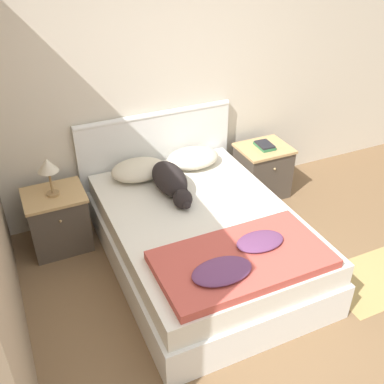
{
  "coord_description": "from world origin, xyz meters",
  "views": [
    {
      "loc": [
        -1.26,
        -1.69,
        2.66
      ],
      "look_at": [
        0.06,
        1.21,
        0.62
      ],
      "focal_mm": 42.0,
      "sensor_mm": 36.0,
      "label": 1
    }
  ],
  "objects_px": {
    "dog": "(171,181)",
    "book_stack": "(265,145)",
    "nightstand_right": "(262,171)",
    "bed": "(202,240)",
    "pillow_left": "(139,170)",
    "table_lamp": "(48,167)",
    "pillow_right": "(193,158)",
    "nightstand_left": "(58,220)"
  },
  "relations": [
    {
      "from": "pillow_right",
      "to": "book_stack",
      "type": "relative_size",
      "value": 2.26
    },
    {
      "from": "nightstand_left",
      "to": "book_stack",
      "type": "distance_m",
      "value": 2.15
    },
    {
      "from": "pillow_right",
      "to": "bed",
      "type": "bearing_deg",
      "value": -109.23
    },
    {
      "from": "nightstand_right",
      "to": "pillow_right",
      "type": "bearing_deg",
      "value": 177.26
    },
    {
      "from": "nightstand_left",
      "to": "bed",
      "type": "bearing_deg",
      "value": -35.17
    },
    {
      "from": "bed",
      "to": "pillow_left",
      "type": "relative_size",
      "value": 3.99
    },
    {
      "from": "pillow_left",
      "to": "dog",
      "type": "bearing_deg",
      "value": -64.18
    },
    {
      "from": "bed",
      "to": "nightstand_right",
      "type": "height_order",
      "value": "nightstand_right"
    },
    {
      "from": "bed",
      "to": "pillow_left",
      "type": "bearing_deg",
      "value": 109.23
    },
    {
      "from": "dog",
      "to": "book_stack",
      "type": "xyz_separation_m",
      "value": [
        1.17,
        0.32,
        -0.04
      ]
    },
    {
      "from": "bed",
      "to": "nightstand_left",
      "type": "xyz_separation_m",
      "value": [
        -1.07,
        0.75,
        0.03
      ]
    },
    {
      "from": "bed",
      "to": "pillow_left",
      "type": "distance_m",
      "value": 0.9
    },
    {
      "from": "table_lamp",
      "to": "nightstand_right",
      "type": "bearing_deg",
      "value": 0.28
    },
    {
      "from": "pillow_right",
      "to": "book_stack",
      "type": "bearing_deg",
      "value": -2.99
    },
    {
      "from": "pillow_left",
      "to": "pillow_right",
      "type": "height_order",
      "value": "same"
    },
    {
      "from": "pillow_right",
      "to": "nightstand_left",
      "type": "bearing_deg",
      "value": -178.38
    },
    {
      "from": "pillow_right",
      "to": "table_lamp",
      "type": "distance_m",
      "value": 1.37
    },
    {
      "from": "nightstand_right",
      "to": "table_lamp",
      "type": "xyz_separation_m",
      "value": [
        -2.14,
        -0.01,
        0.55
      ]
    },
    {
      "from": "pillow_right",
      "to": "table_lamp",
      "type": "height_order",
      "value": "table_lamp"
    },
    {
      "from": "nightstand_left",
      "to": "book_stack",
      "type": "height_order",
      "value": "book_stack"
    },
    {
      "from": "pillow_left",
      "to": "nightstand_left",
      "type": "bearing_deg",
      "value": -177.26
    },
    {
      "from": "pillow_right",
      "to": "dog",
      "type": "bearing_deg",
      "value": -136.01
    },
    {
      "from": "pillow_left",
      "to": "dog",
      "type": "height_order",
      "value": "dog"
    },
    {
      "from": "nightstand_left",
      "to": "pillow_left",
      "type": "distance_m",
      "value": 0.85
    },
    {
      "from": "dog",
      "to": "pillow_left",
      "type": "bearing_deg",
      "value": 115.82
    },
    {
      "from": "dog",
      "to": "book_stack",
      "type": "relative_size",
      "value": 3.22
    },
    {
      "from": "dog",
      "to": "table_lamp",
      "type": "bearing_deg",
      "value": 162.0
    },
    {
      "from": "book_stack",
      "to": "bed",
      "type": "bearing_deg",
      "value": -144.88
    },
    {
      "from": "dog",
      "to": "book_stack",
      "type": "bearing_deg",
      "value": 15.42
    },
    {
      "from": "bed",
      "to": "dog",
      "type": "bearing_deg",
      "value": 103.18
    },
    {
      "from": "nightstand_right",
      "to": "table_lamp",
      "type": "distance_m",
      "value": 2.21
    },
    {
      "from": "bed",
      "to": "book_stack",
      "type": "bearing_deg",
      "value": 35.12
    },
    {
      "from": "nightstand_right",
      "to": "pillow_left",
      "type": "height_order",
      "value": "pillow_left"
    },
    {
      "from": "bed",
      "to": "dog",
      "type": "xyz_separation_m",
      "value": [
        -0.1,
        0.43,
        0.37
      ]
    },
    {
      "from": "book_stack",
      "to": "table_lamp",
      "type": "distance_m",
      "value": 2.15
    },
    {
      "from": "pillow_right",
      "to": "table_lamp",
      "type": "xyz_separation_m",
      "value": [
        -1.34,
        -0.05,
        0.23
      ]
    },
    {
      "from": "nightstand_right",
      "to": "dog",
      "type": "bearing_deg",
      "value": -164.46
    },
    {
      "from": "nightstand_left",
      "to": "table_lamp",
      "type": "height_order",
      "value": "table_lamp"
    },
    {
      "from": "nightstand_right",
      "to": "pillow_right",
      "type": "distance_m",
      "value": 0.85
    },
    {
      "from": "nightstand_left",
      "to": "pillow_right",
      "type": "distance_m",
      "value": 1.38
    },
    {
      "from": "bed",
      "to": "dog",
      "type": "distance_m",
      "value": 0.58
    },
    {
      "from": "nightstand_right",
      "to": "nightstand_left",
      "type": "bearing_deg",
      "value": 180.0
    }
  ]
}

